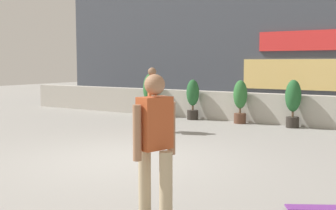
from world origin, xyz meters
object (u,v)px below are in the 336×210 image
(potted_plant_1, at_px, (193,97))
(potted_plant_2, at_px, (240,99))
(skater_far_right, at_px, (155,145))
(skateboard_near_camera, at_px, (320,208))
(potted_plant_3, at_px, (293,101))
(skater_far_left, at_px, (152,96))
(potted_plant_0, at_px, (150,92))

(potted_plant_1, distance_m, potted_plant_2, 1.62)
(skater_far_right, relative_size, skateboard_near_camera, 2.13)
(potted_plant_1, bearing_deg, skater_far_right, -64.01)
(potted_plant_3, relative_size, skateboard_near_camera, 1.69)
(potted_plant_2, xyz_separation_m, potted_plant_3, (1.58, 0.00, 0.04))
(potted_plant_2, relative_size, skater_far_right, 0.77)
(potted_plant_2, height_order, skater_far_left, skater_far_left)
(potted_plant_3, height_order, skateboard_near_camera, potted_plant_3)
(potted_plant_0, relative_size, skateboard_near_camera, 1.82)
(potted_plant_2, bearing_deg, potted_plant_1, 180.00)
(potted_plant_2, distance_m, potted_plant_3, 1.58)
(potted_plant_0, xyz_separation_m, skater_far_left, (1.90, -2.69, 0.10))
(potted_plant_1, distance_m, skater_far_right, 8.98)
(potted_plant_2, height_order, skater_far_right, skater_far_right)
(skater_far_right, bearing_deg, potted_plant_2, 106.00)
(potted_plant_2, bearing_deg, skater_far_right, -74.00)
(skater_far_left, distance_m, skateboard_near_camera, 6.48)
(skater_far_right, xyz_separation_m, skateboard_near_camera, (1.41, 1.47, -0.88))
(skater_far_left, bearing_deg, potted_plant_1, 95.34)
(potted_plant_1, bearing_deg, potted_plant_2, 0.00)
(skateboard_near_camera, bearing_deg, skater_far_right, -133.77)
(potted_plant_2, relative_size, skater_far_left, 0.77)
(skater_far_right, bearing_deg, skater_far_left, 124.40)
(potted_plant_1, xyz_separation_m, skater_far_right, (3.93, -8.07, 0.23))
(skateboard_near_camera, bearing_deg, skater_far_left, 142.51)
(skateboard_near_camera, bearing_deg, potted_plant_2, 119.45)
(potted_plant_0, relative_size, skater_far_left, 0.86)
(skater_far_right, bearing_deg, potted_plant_1, 115.99)
(potted_plant_0, height_order, skateboard_near_camera, potted_plant_0)
(potted_plant_1, bearing_deg, potted_plant_0, -180.00)
(potted_plant_0, distance_m, skateboard_near_camera, 9.65)
(potted_plant_3, relative_size, skater_far_left, 0.79)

